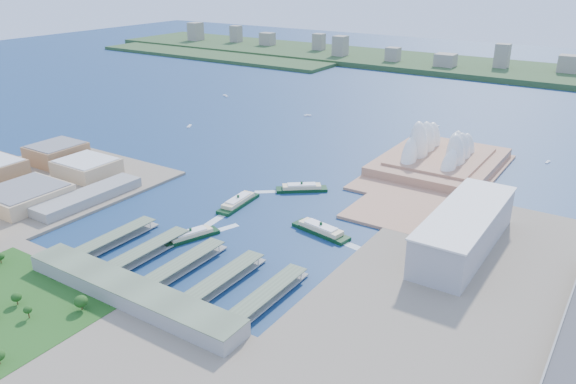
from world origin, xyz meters
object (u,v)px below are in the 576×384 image
Objects in this scene: ferry_c at (191,233)px; ferry_d at (321,228)px; ferry_b at (302,186)px; opera_house at (442,143)px; toaster_building at (464,230)px; ferry_a at (238,200)px.

ferry_d is (94.05, 74.74, 0.59)m from ferry_c.
ferry_d reaches higher than ferry_b.
opera_house is 337.25m from ferry_c.
opera_house reaches higher than toaster_building.
toaster_building is at bearing -65.77° from opera_house.
ferry_a is at bearing -62.09° from ferry_c.
ferry_b is at bearing 59.13° from ferry_a.
ferry_d is at bearing 3.80° from ferry_b.
ferry_b is 155.96m from ferry_c.
toaster_building reaches higher than ferry_a.
ferry_b is at bearing -122.87° from opera_house.
ferry_a is at bearing 95.00° from ferry_d.
ferry_c is 120.13m from ferry_d.
toaster_building reaches higher than ferry_d.
ferry_c is (-215.21, -111.99, -15.41)m from toaster_building.
toaster_building reaches higher than ferry_c.
opera_house is at bearing 54.21° from ferry_a.
opera_house reaches higher than ferry_d.
ferry_a is 1.12× the size of ferry_c.
ferry_a reaches higher than ferry_c.
ferry_c is (-23.24, -154.22, -0.24)m from ferry_b.
ferry_b is at bearing 51.89° from ferry_d.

